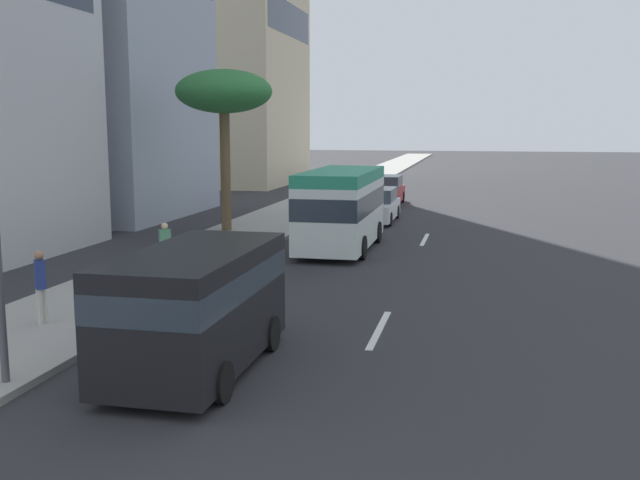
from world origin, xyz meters
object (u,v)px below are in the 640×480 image
object	(u,v)px
palm_tree	(224,94)
car_lead	(376,206)
pedestrian_near_lamp	(165,246)
pedestrian_mid_block	(41,284)
minibus_fourth	(341,206)
car_third	(386,191)
van_second	(197,302)

from	to	relation	value
palm_tree	car_lead	bearing A→B (deg)	-46.69
pedestrian_near_lamp	pedestrian_mid_block	bearing A→B (deg)	48.58
minibus_fourth	palm_tree	bearing A→B (deg)	-118.16
car_lead	minibus_fourth	world-z (taller)	minibus_fourth
car_lead	minibus_fourth	bearing A→B (deg)	-0.93
car_lead	pedestrian_mid_block	size ratio (longest dim) A/B	2.86
palm_tree	car_third	bearing A→B (deg)	-21.57
minibus_fourth	palm_tree	xyz separation A→B (m)	(2.97, 5.56, 4.26)
van_second	pedestrian_mid_block	xyz separation A→B (m)	(1.83, 4.46, -0.25)
minibus_fourth	palm_tree	world-z (taller)	palm_tree
car_lead	pedestrian_near_lamp	bearing A→B (deg)	-16.44
van_second	pedestrian_mid_block	size ratio (longest dim) A/B	2.93
minibus_fourth	pedestrian_mid_block	world-z (taller)	minibus_fourth
car_lead	car_third	world-z (taller)	car_third
car_lead	palm_tree	distance (m)	9.35
van_second	car_third	world-z (taller)	van_second
car_lead	pedestrian_near_lamp	distance (m)	15.27
car_lead	pedestrian_near_lamp	xyz separation A→B (m)	(-14.64, 4.32, 0.24)
pedestrian_near_lamp	palm_tree	distance (m)	10.57
car_third	pedestrian_near_lamp	world-z (taller)	pedestrian_near_lamp
car_lead	car_third	xyz separation A→B (m)	(7.71, 0.52, 0.03)
minibus_fourth	pedestrian_mid_block	size ratio (longest dim) A/B	3.93
pedestrian_near_lamp	palm_tree	bearing A→B (deg)	-119.35
van_second	minibus_fourth	bearing A→B (deg)	179.59
car_third	pedestrian_mid_block	world-z (taller)	pedestrian_mid_block
car_lead	car_third	bearing A→B (deg)	-176.14
palm_tree	pedestrian_near_lamp	bearing A→B (deg)	-171.60
van_second	pedestrian_near_lamp	size ratio (longest dim) A/B	3.16
van_second	car_third	xyz separation A→B (m)	(30.01, 0.29, -0.54)
car_lead	minibus_fourth	distance (m)	8.38
car_third	palm_tree	bearing A→B (deg)	-21.57
car_third	minibus_fourth	distance (m)	16.08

